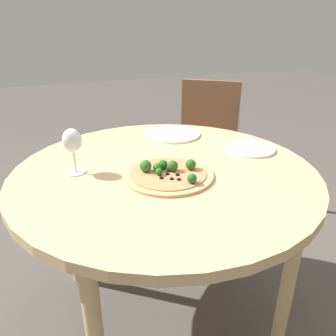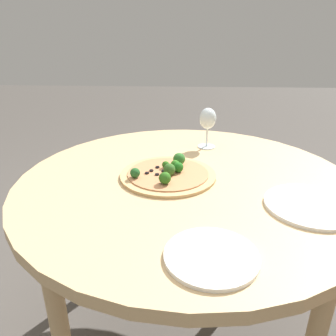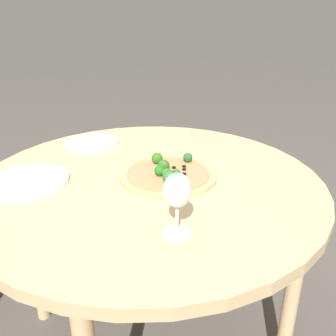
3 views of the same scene
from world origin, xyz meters
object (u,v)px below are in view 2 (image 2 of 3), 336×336
object	(u,v)px
pizza	(168,173)
wine_glass	(208,120)
plate_near	(310,205)
plate_far	(211,256)

from	to	relation	value
pizza	wine_glass	size ratio (longest dim) A/B	1.94
plate_near	plate_far	bearing A→B (deg)	-141.38
plate_near	pizza	bearing A→B (deg)	155.61
wine_glass	pizza	bearing A→B (deg)	-115.97
pizza	plate_near	size ratio (longest dim) A/B	1.27
plate_far	wine_glass	bearing A→B (deg)	87.44
wine_glass	plate_near	bearing A→B (deg)	-61.71
wine_glass	plate_far	xyz separation A→B (m)	(-0.03, -0.70, -0.11)
wine_glass	plate_far	size ratio (longest dim) A/B	0.79
pizza	plate_far	bearing A→B (deg)	-74.76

